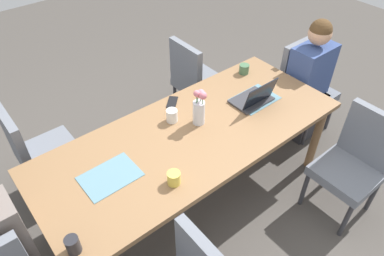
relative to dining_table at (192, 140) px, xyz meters
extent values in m
plane|color=#4C4742|center=(0.00, 0.00, -0.66)|extent=(10.00, 10.00, 0.00)
cube|color=olive|center=(0.00, 0.00, 0.05)|extent=(2.30, 0.95, 0.04)
cylinder|color=olive|center=(1.07, -0.39, -0.32)|extent=(0.07, 0.07, 0.69)
cylinder|color=olive|center=(-1.07, 0.39, -0.32)|extent=(0.07, 0.07, 0.69)
cylinder|color=olive|center=(1.07, 0.39, -0.32)|extent=(0.07, 0.07, 0.69)
cylinder|color=#333338|center=(-1.28, 0.21, -0.47)|extent=(0.04, 0.04, 0.37)
cube|color=slate|center=(1.45, 0.00, -0.25)|extent=(0.44, 0.44, 0.08)
cube|color=slate|center=(1.45, 0.19, 0.02)|extent=(0.42, 0.06, 0.45)
cylinder|color=#333338|center=(1.64, -0.19, -0.47)|extent=(0.04, 0.04, 0.37)
cylinder|color=#333338|center=(1.26, -0.19, -0.47)|extent=(0.04, 0.04, 0.37)
cylinder|color=#333338|center=(1.64, 0.19, -0.47)|extent=(0.04, 0.04, 0.37)
cylinder|color=#333338|center=(1.26, 0.19, -0.47)|extent=(0.04, 0.04, 0.37)
cube|color=#2D2D33|center=(1.39, 0.00, -0.43)|extent=(0.34, 0.36, 0.45)
cube|color=#384C84|center=(1.39, 0.00, 0.04)|extent=(0.40, 0.24, 0.50)
sphere|color=tan|center=(1.39, 0.00, 0.41)|extent=(0.20, 0.20, 0.20)
sphere|color=#51381E|center=(1.39, 0.00, 0.44)|extent=(0.19, 0.19, 0.19)
cube|color=slate|center=(-0.82, 0.80, -0.25)|extent=(0.44, 0.44, 0.08)
cube|color=slate|center=(-1.01, 0.80, 0.02)|extent=(0.06, 0.42, 0.45)
cylinder|color=#333338|center=(-0.63, 0.99, -0.47)|extent=(0.04, 0.04, 0.37)
cylinder|color=#333338|center=(-0.63, 0.61, -0.47)|extent=(0.04, 0.04, 0.37)
cylinder|color=#333338|center=(-1.01, 0.99, -0.47)|extent=(0.04, 0.04, 0.37)
cylinder|color=#333338|center=(-1.01, 0.61, -0.47)|extent=(0.04, 0.04, 0.37)
cube|color=slate|center=(0.85, -0.82, -0.25)|extent=(0.44, 0.44, 0.08)
cube|color=slate|center=(1.04, -0.82, 0.02)|extent=(0.06, 0.42, 0.45)
cylinder|color=#333338|center=(0.66, -1.01, -0.47)|extent=(0.04, 0.04, 0.37)
cylinder|color=#333338|center=(0.66, -0.63, -0.47)|extent=(0.04, 0.04, 0.37)
cylinder|color=#333338|center=(1.04, -1.01, -0.47)|extent=(0.04, 0.04, 0.37)
cylinder|color=#333338|center=(1.04, -0.63, -0.47)|extent=(0.04, 0.04, 0.37)
cube|color=slate|center=(0.77, 0.81, -0.25)|extent=(0.44, 0.44, 0.08)
cube|color=slate|center=(0.58, 0.81, 0.02)|extent=(0.06, 0.42, 0.45)
cylinder|color=#333338|center=(0.96, 1.00, -0.47)|extent=(0.04, 0.04, 0.37)
cylinder|color=#333338|center=(0.96, 0.62, -0.47)|extent=(0.04, 0.04, 0.37)
cylinder|color=#333338|center=(0.58, 1.00, -0.47)|extent=(0.04, 0.04, 0.37)
cylinder|color=#333338|center=(0.58, 0.62, -0.47)|extent=(0.04, 0.04, 0.37)
cylinder|color=silver|center=(0.11, 0.06, 0.16)|extent=(0.09, 0.09, 0.19)
sphere|color=#DB7584|center=(0.13, 0.07, 0.32)|extent=(0.06, 0.06, 0.06)
cylinder|color=#477A3D|center=(0.13, 0.07, 0.29)|extent=(0.01, 0.01, 0.07)
sphere|color=#DB7584|center=(0.11, 0.07, 0.32)|extent=(0.05, 0.05, 0.05)
cylinder|color=#477A3D|center=(0.11, 0.07, 0.29)|extent=(0.01, 0.01, 0.06)
sphere|color=#DB7584|center=(0.10, 0.07, 0.34)|extent=(0.05, 0.05, 0.05)
cylinder|color=#477A3D|center=(0.10, 0.07, 0.30)|extent=(0.01, 0.01, 0.08)
sphere|color=#DB7584|center=(0.12, 0.03, 0.33)|extent=(0.06, 0.06, 0.06)
cylinder|color=#477A3D|center=(0.12, 0.03, 0.29)|extent=(0.01, 0.01, 0.07)
cube|color=slate|center=(-0.66, 0.01, 0.07)|extent=(0.36, 0.26, 0.00)
cube|color=slate|center=(0.65, 0.00, 0.07)|extent=(0.36, 0.26, 0.00)
cube|color=#38383D|center=(0.61, 0.00, 0.08)|extent=(0.32, 0.22, 0.02)
cube|color=black|center=(0.61, -0.08, 0.19)|extent=(0.31, 0.06, 0.20)
cylinder|color=#47704C|center=(0.86, 0.33, 0.11)|extent=(0.09, 0.09, 0.08)
cylinder|color=#DBC64C|center=(-0.38, -0.29, 0.11)|extent=(0.08, 0.08, 0.09)
cylinder|color=white|center=(-0.03, 0.20, 0.12)|extent=(0.08, 0.08, 0.10)
cylinder|color=#232328|center=(-1.06, -0.33, 0.12)|extent=(0.08, 0.08, 0.11)
cube|color=black|center=(0.11, 0.38, 0.07)|extent=(0.16, 0.16, 0.01)
camera|label=1|loc=(-1.20, -1.47, 1.78)|focal=33.25mm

